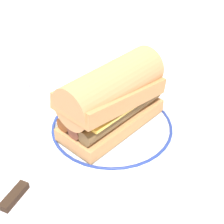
% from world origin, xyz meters
% --- Properties ---
extents(ground_plane, '(1.50, 1.50, 0.00)m').
position_xyz_m(ground_plane, '(0.00, 0.00, 0.00)').
color(ground_plane, silver).
extents(plate, '(0.25, 0.25, 0.01)m').
position_xyz_m(plate, '(0.01, 0.02, 0.01)').
color(plate, white).
rests_on(plate, ground_plane).
extents(sausage_sandwich, '(0.22, 0.14, 0.13)m').
position_xyz_m(sausage_sandwich, '(0.01, 0.02, 0.08)').
color(sausage_sandwich, tan).
rests_on(sausage_sandwich, plate).
extents(drinking_glass, '(0.07, 0.07, 0.09)m').
position_xyz_m(drinking_glass, '(-0.12, 0.24, 0.04)').
color(drinking_glass, silver).
rests_on(drinking_glass, ground_plane).
extents(butter_knife, '(0.15, 0.10, 0.01)m').
position_xyz_m(butter_knife, '(-0.18, -0.01, 0.00)').
color(butter_knife, silver).
rests_on(butter_knife, ground_plane).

